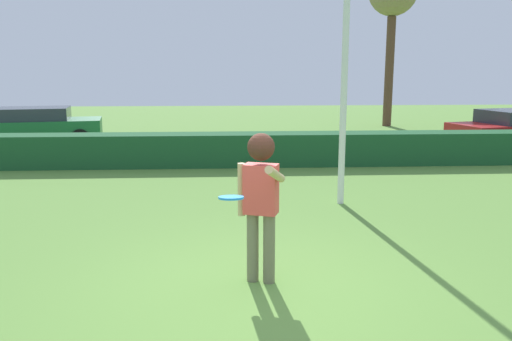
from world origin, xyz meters
name	(u,v)px	position (x,y,z in m)	size (l,w,h in m)	color
ground_plane	(259,291)	(0.00, 0.00, 0.00)	(60.00, 60.00, 0.00)	#5F8E3B
person	(261,191)	(0.03, 0.26, 1.11)	(0.54, 0.81, 1.78)	#716F52
frisbee	(231,198)	(-0.32, -0.32, 1.18)	(0.27, 0.27, 0.05)	#268CE5
lamppost	(346,40)	(1.77, 3.82, 2.98)	(0.24, 0.24, 5.34)	silver
hedge_row	(240,149)	(0.00, 7.83, 0.42)	(18.35, 0.90, 0.84)	#1B4F29
parked_car_green	(34,125)	(-6.64, 11.74, 0.69)	(4.45, 2.47, 1.25)	#1E6633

